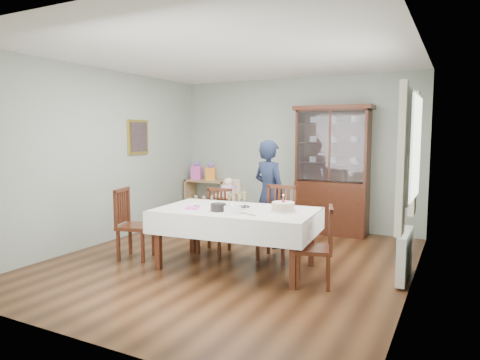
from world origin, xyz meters
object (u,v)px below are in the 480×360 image
Objects in this scene: high_chair at (229,215)px; sideboard at (208,200)px; gift_bag_pink at (196,171)px; dining_table at (236,238)px; champagne_tray at (237,203)px; chair_far_left at (215,233)px; chair_end_left at (135,238)px; chair_end_right at (315,262)px; china_cabinet at (332,168)px; chair_far_right at (276,237)px; birthday_cake at (283,207)px; gift_bag_orange at (211,172)px; woman at (269,194)px.

sideboard is at bearing 138.47° from high_chair.
sideboard is 2.45× the size of gift_bag_pink.
dining_table is at bearing -51.84° from sideboard.
sideboard is 3.10m from champagne_tray.
gift_bag_pink is at bearing 131.82° from dining_table.
gift_bag_pink is (-1.35, 1.11, 0.58)m from high_chair.
chair_far_left is 0.95× the size of chair_end_left.
chair_far_left is at bearing -128.57° from chair_end_right.
sideboard is 1.58m from high_chair.
gift_bag_pink reaches higher than sideboard.
china_cabinet is 2.40× the size of chair_end_right.
chair_far_right is 3.18m from gift_bag_pink.
chair_end_left is (-0.82, -0.77, 0.02)m from chair_far_left.
sideboard is 2.92m from chair_far_right.
birthday_cake reaches higher than chair_far_left.
gift_bag_orange is at bearing 136.81° from high_chair.
birthday_cake is 3.67m from gift_bag_pink.
china_cabinet reaches higher than chair_far_right.
gift_bag_orange is (-0.43, 2.71, 0.67)m from chair_end_left.
woman is 4.39× the size of gift_bag_pink.
dining_table is 0.74m from birthday_cake.
champagne_tray is 3.01m from gift_bag_orange.
high_chair is 2.70× the size of gift_bag_pink.
china_cabinet reaches higher than dining_table.
dining_table is 1.29× the size of woman.
high_chair is at bearing -39.46° from gift_bag_pink.
champagne_tray is 0.93× the size of gift_bag_pink.
champagne_tray reaches higher than chair_end_left.
chair_far_right is 2.92m from gift_bag_orange.
high_chair is (1.10, -1.13, -0.01)m from sideboard.
high_chair is (-0.85, 1.35, 0.00)m from dining_table.
woman is 2.23m from gift_bag_orange.
woman is at bearing -115.00° from china_cabinet.
gift_bag_pink reaches higher than gift_bag_orange.
high_chair is (-0.22, 0.83, 0.12)m from chair_far_left.
china_cabinet reaches higher than gift_bag_pink.
sideboard is 0.91× the size of chair_far_right.
china_cabinet reaches higher than gift_bag_orange.
chair_far_right is (0.92, 0.10, 0.03)m from chair_far_left.
sideboard is 4.02m from chair_end_right.
chair_end_left is at bearing 67.05° from woman.
gift_bag_pink is at bearing 143.75° from chair_far_right.
chair_end_left is 2.06m from woman.
sideboard is 0.62m from gift_bag_pink.
chair_end_right is 2.46× the size of gift_bag_pink.
china_cabinet reaches higher than chair_end_left.
chair_end_left is 1.54m from champagne_tray.
sideboard is at bearing 4.53° from gift_bag_pink.
dining_table is 5.96× the size of gift_bag_orange.
high_chair reaches higher than champagne_tray.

